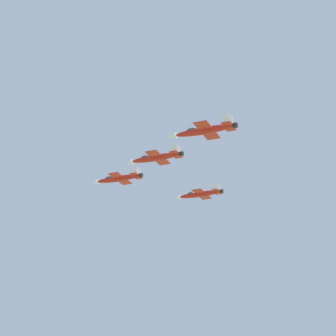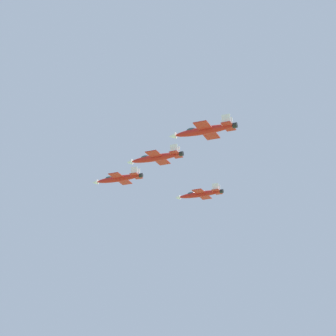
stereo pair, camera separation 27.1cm
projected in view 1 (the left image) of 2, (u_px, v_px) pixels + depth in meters
The scene contains 4 objects.
jet_lead at pixel (118, 178), 185.96m from camera, with size 13.88×10.79×3.30m.
jet_left_wingman at pixel (156, 158), 164.78m from camera, with size 13.67×10.70×3.25m.
jet_right_wingman at pixel (200, 194), 191.94m from camera, with size 13.16×10.53×3.15m.
jet_left_outer at pixel (204, 130), 143.62m from camera, with size 13.94×10.85×3.31m.
Camera 1 is at (19.36, 155.73, 49.37)m, focal length 70.94 mm.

